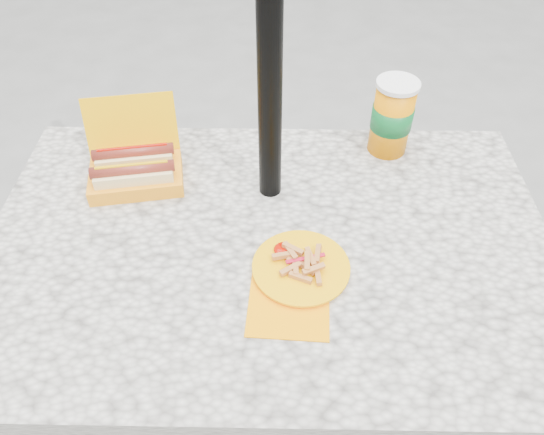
{
  "coord_description": "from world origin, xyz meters",
  "views": [
    {
      "loc": [
        0.02,
        -0.75,
        1.58
      ],
      "look_at": [
        0.01,
        0.02,
        0.8
      ],
      "focal_mm": 35.0,
      "sensor_mm": 36.0,
      "label": 1
    }
  ],
  "objects_px": {
    "hotdog_box": "(135,168)",
    "fries_plate": "(300,269)",
    "soda_cup": "(392,117)",
    "umbrella_pole": "(270,50)"
  },
  "relations": [
    {
      "from": "hotdog_box",
      "to": "soda_cup",
      "type": "bearing_deg",
      "value": 2.35
    },
    {
      "from": "fries_plate",
      "to": "soda_cup",
      "type": "xyz_separation_m",
      "value": [
        0.23,
        0.4,
        0.09
      ]
    },
    {
      "from": "umbrella_pole",
      "to": "hotdog_box",
      "type": "distance_m",
      "value": 0.44
    },
    {
      "from": "fries_plate",
      "to": "hotdog_box",
      "type": "bearing_deg",
      "value": 144.15
    },
    {
      "from": "umbrella_pole",
      "to": "soda_cup",
      "type": "relative_size",
      "value": 11.57
    },
    {
      "from": "hotdog_box",
      "to": "soda_cup",
      "type": "relative_size",
      "value": 1.27
    },
    {
      "from": "hotdog_box",
      "to": "fries_plate",
      "type": "relative_size",
      "value": 0.91
    },
    {
      "from": "umbrella_pole",
      "to": "hotdog_box",
      "type": "height_order",
      "value": "umbrella_pole"
    },
    {
      "from": "hotdog_box",
      "to": "soda_cup",
      "type": "xyz_separation_m",
      "value": [
        0.6,
        0.13,
        0.06
      ]
    },
    {
      "from": "hotdog_box",
      "to": "fries_plate",
      "type": "height_order",
      "value": "hotdog_box"
    }
  ]
}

